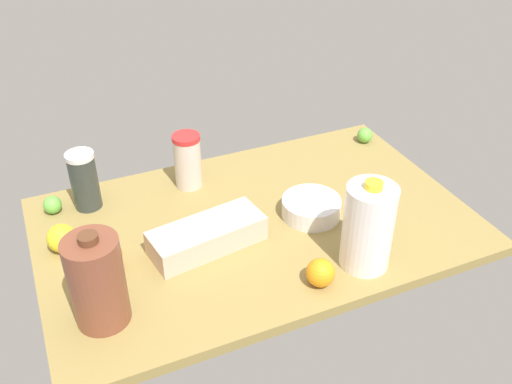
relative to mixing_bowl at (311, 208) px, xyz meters
The scene contains 12 objects.
countertop 16.52cm from the mixing_bowl, 13.07° to the right, with size 120.00×76.00×3.00cm, color olive.
mixing_bowl is the anchor object (origin of this frame).
shaker_bottle 65.14cm from the mixing_bowl, 27.67° to the right, with size 7.99×7.99×17.77cm.
chocolate_milk_jug 64.70cm from the mixing_bowl, 14.43° to the left, with size 12.33×12.33×24.19cm.
egg_carton 31.79cm from the mixing_bowl, ahead, with size 30.55×11.89×7.10cm, color beige.
tumbler_cup 40.02cm from the mixing_bowl, 47.05° to the right, with size 8.41×8.41×17.31cm.
milk_jug 25.29cm from the mixing_bowl, 96.46° to the left, with size 12.59×12.59×24.78cm.
lemon_loose 68.26cm from the mixing_bowl, 10.72° to the right, with size 7.61×7.61×7.61cm, color yellow.
orange_far_back 28.27cm from the mixing_bowl, 66.23° to the left, with size 7.14×7.14×7.14cm, color orange.
lime_by_jug 74.08cm from the mixing_bowl, 24.71° to the right, with size 5.21×5.21×5.21cm, color #64B542.
orange_beside_bowl 58.25cm from the mixing_bowl, ahead, with size 8.83×8.83×8.83cm, color orange.
lime_near_front 48.19cm from the mixing_bowl, 140.89° to the right, with size 5.27×5.27×5.27cm, color #61AC3E.
Camera 1 is at (51.51, 117.60, 100.50)cm, focal length 40.00 mm.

